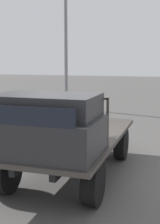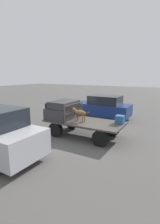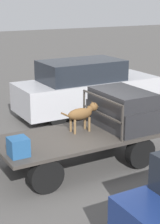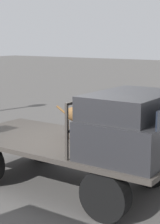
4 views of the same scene
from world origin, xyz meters
TOP-DOWN VIEW (x-y plane):
  - ground_plane at (0.00, 0.00)m, footprint 80.00×80.00m
  - flatbed_truck at (0.00, 0.00)m, footprint 4.08×1.91m
  - truck_cab at (1.32, 0.00)m, footprint 1.28×1.79m
  - truck_headboard at (0.64, 0.00)m, footprint 0.04×1.79m
  - dog at (0.21, 0.21)m, footprint 1.07×0.29m

SIDE VIEW (x-z plane):
  - ground_plane at x=0.00m, z-range 0.00..0.00m
  - flatbed_truck at x=0.00m, z-range 0.19..1.01m
  - truck_cab at x=1.32m, z-range 0.80..1.76m
  - dog at x=0.21m, z-range 0.92..1.64m
  - truck_headboard at x=0.64m, z-range 0.96..1.83m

